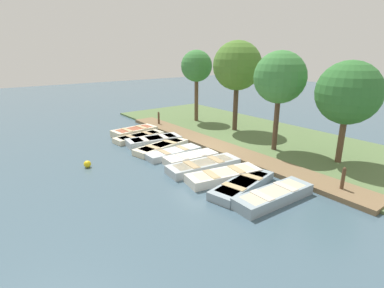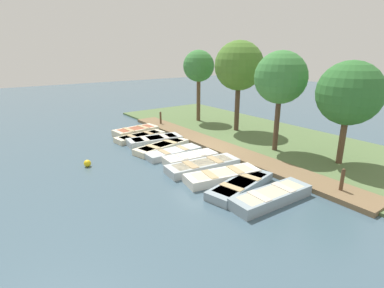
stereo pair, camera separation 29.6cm
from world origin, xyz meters
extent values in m
plane|color=#425B6B|center=(0.00, 0.00, 0.00)|extent=(80.00, 80.00, 0.00)
cube|color=#567042|center=(-5.00, 0.00, 0.06)|extent=(8.00, 24.00, 0.12)
cube|color=brown|center=(-1.42, 0.00, 0.10)|extent=(1.49, 17.12, 0.20)
cube|color=beige|center=(0.98, -5.41, 0.21)|extent=(2.97, 1.48, 0.41)
cube|color=#994C33|center=(0.98, -5.41, 0.40)|extent=(2.43, 1.17, 0.03)
cube|color=tan|center=(1.53, -5.35, 0.42)|extent=(0.40, 1.13, 0.03)
cube|color=tan|center=(0.44, -5.46, 0.42)|extent=(0.40, 1.13, 0.03)
cube|color=beige|center=(1.29, -4.20, 0.15)|extent=(3.21, 1.25, 0.30)
cube|color=#6B7F51|center=(1.29, -4.20, 0.29)|extent=(2.63, 0.99, 0.02)
cube|color=tan|center=(1.88, -4.15, 0.31)|extent=(0.39, 0.91, 0.03)
cube|color=tan|center=(0.69, -4.25, 0.31)|extent=(0.39, 0.91, 0.03)
cube|color=#B2BCC1|center=(1.04, -2.86, 0.20)|extent=(3.28, 1.64, 0.39)
cube|color=teal|center=(1.04, -2.86, 0.38)|extent=(2.68, 1.29, 0.03)
cube|color=beige|center=(1.63, -2.95, 0.40)|extent=(0.48, 1.11, 0.03)
cube|color=beige|center=(0.45, -2.76, 0.40)|extent=(0.48, 1.11, 0.03)
cube|color=beige|center=(1.25, -1.65, 0.16)|extent=(3.45, 1.63, 0.32)
cube|color=#994C33|center=(1.25, -1.65, 0.31)|extent=(2.82, 1.30, 0.03)
cube|color=tan|center=(1.87, -1.53, 0.33)|extent=(0.51, 0.95, 0.03)
cube|color=tan|center=(0.63, -1.78, 0.33)|extent=(0.51, 0.95, 0.03)
cube|color=#B2BCC1|center=(1.27, -0.45, 0.16)|extent=(2.97, 0.97, 0.31)
cube|color=teal|center=(1.27, -0.45, 0.30)|extent=(2.43, 0.76, 0.02)
cube|color=tan|center=(1.83, -0.45, 0.32)|extent=(0.30, 0.88, 0.03)
cube|color=tan|center=(0.70, -0.45, 0.32)|extent=(0.30, 0.88, 0.03)
cube|color=silver|center=(1.10, 0.83, 0.19)|extent=(2.73, 1.21, 0.38)
cube|color=#994C33|center=(1.10, 0.83, 0.36)|extent=(2.24, 0.96, 0.03)
cube|color=beige|center=(1.60, 0.79, 0.39)|extent=(0.35, 0.92, 0.03)
cube|color=beige|center=(0.60, 0.88, 0.39)|extent=(0.35, 0.92, 0.03)
cube|color=#B2BCC1|center=(1.22, 1.97, 0.18)|extent=(3.57, 1.47, 0.37)
cube|color=beige|center=(1.22, 1.97, 0.35)|extent=(2.92, 1.16, 0.03)
cube|color=tan|center=(1.87, 1.89, 0.38)|extent=(0.46, 1.03, 0.03)
cube|color=tan|center=(0.56, 2.04, 0.38)|extent=(0.46, 1.03, 0.03)
cube|color=silver|center=(1.27, 3.37, 0.18)|extent=(3.38, 1.66, 0.37)
cube|color=beige|center=(1.27, 3.37, 0.35)|extent=(2.76, 1.32, 0.03)
cube|color=tan|center=(1.88, 3.25, 0.38)|extent=(0.50, 1.01, 0.03)
cube|color=tan|center=(0.67, 3.49, 0.38)|extent=(0.50, 1.01, 0.03)
cube|color=#8C9EA8|center=(1.29, 4.45, 0.16)|extent=(3.48, 1.71, 0.32)
cube|color=#6B7F51|center=(1.29, 4.45, 0.31)|extent=(2.85, 1.36, 0.03)
cube|color=tan|center=(1.91, 4.59, 0.34)|extent=(0.53, 0.99, 0.03)
cube|color=tan|center=(0.67, 4.32, 0.34)|extent=(0.53, 0.99, 0.03)
cube|color=#8C9EA8|center=(1.13, 5.83, 0.20)|extent=(3.34, 1.13, 0.41)
cube|color=beige|center=(1.13, 5.83, 0.39)|extent=(2.74, 0.89, 0.03)
cube|color=beige|center=(1.76, 5.81, 0.42)|extent=(0.37, 0.93, 0.03)
cube|color=beige|center=(0.51, 5.86, 0.42)|extent=(0.37, 0.93, 0.03)
cylinder|color=brown|center=(-1.43, -6.34, 0.49)|extent=(0.14, 0.14, 0.98)
sphere|color=brown|center=(-1.43, -6.34, 1.01)|extent=(0.12, 0.12, 0.12)
cylinder|color=brown|center=(-1.43, 7.00, 0.49)|extent=(0.14, 0.14, 0.98)
sphere|color=brown|center=(-1.43, 7.00, 1.01)|extent=(0.12, 0.12, 0.12)
sphere|color=yellow|center=(5.37, -1.53, 0.17)|extent=(0.33, 0.33, 0.33)
cylinder|color=brown|center=(-4.45, -5.82, 1.77)|extent=(0.28, 0.28, 3.55)
sphere|color=#3D7F3D|center=(-4.45, -5.82, 4.17)|extent=(2.27, 2.27, 2.27)
cylinder|color=#4C3828|center=(-4.76, -2.03, 1.73)|extent=(0.31, 0.31, 3.47)
sphere|color=#4C7A2D|center=(-4.76, -2.03, 4.32)|extent=(3.11, 3.11, 3.11)
cylinder|color=#4C3828|center=(-3.47, 2.24, 1.61)|extent=(0.26, 0.26, 3.22)
sphere|color=#3D7F3D|center=(-3.47, 2.24, 3.94)|extent=(2.64, 2.64, 2.64)
cylinder|color=brown|center=(-4.35, 5.34, 1.32)|extent=(0.28, 0.28, 2.64)
sphere|color=#337033|center=(-4.35, 5.34, 3.42)|extent=(2.86, 2.86, 2.86)
camera|label=1|loc=(9.38, 11.80, 5.21)|focal=28.00mm
camera|label=2|loc=(9.14, 11.98, 5.21)|focal=28.00mm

